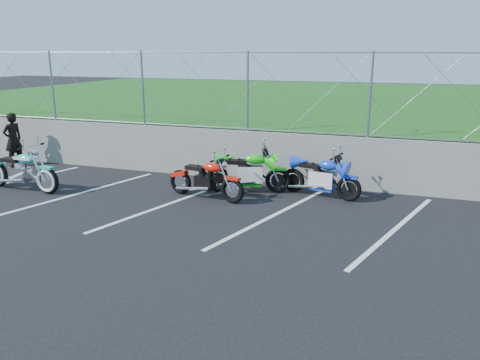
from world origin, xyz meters
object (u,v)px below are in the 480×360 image
(sportbike_green, at_px, (249,174))
(person_standing, at_px, (13,140))
(cruiser_turquoise, at_px, (22,172))
(naked_orange, at_px, (207,181))
(sportbike_blue, at_px, (322,179))

(sportbike_green, relative_size, person_standing, 1.29)
(sportbike_green, bearing_deg, cruiser_turquoise, -177.13)
(cruiser_turquoise, relative_size, sportbike_green, 1.13)
(naked_orange, bearing_deg, person_standing, -178.90)
(naked_orange, xyz_separation_m, person_standing, (-6.60, 1.15, 0.35))
(naked_orange, distance_m, sportbike_green, 1.11)
(sportbike_green, distance_m, sportbike_blue, 1.72)
(person_standing, bearing_deg, sportbike_blue, 101.56)
(naked_orange, height_order, sportbike_green, sportbike_green)
(cruiser_turquoise, xyz_separation_m, sportbike_blue, (6.96, 1.81, -0.02))
(naked_orange, xyz_separation_m, sportbike_blue, (2.47, 0.99, 0.01))
(person_standing, bearing_deg, sportbike_green, 99.87)
(cruiser_turquoise, relative_size, naked_orange, 1.15)
(cruiser_turquoise, xyz_separation_m, sportbike_green, (5.26, 1.62, 0.00))
(cruiser_turquoise, height_order, sportbike_green, cruiser_turquoise)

